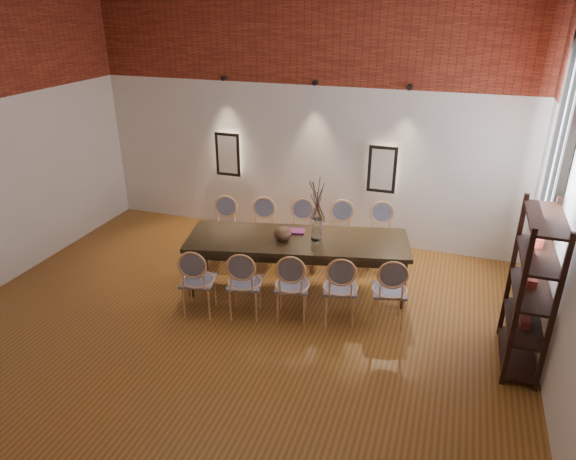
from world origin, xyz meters
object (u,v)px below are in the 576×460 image
(chair_near_c, at_px, (292,285))
(chair_far_d, at_px, (341,236))
(dining_table, at_px, (297,263))
(shelving_rack, at_px, (531,290))
(book, at_px, (295,231))
(chair_near_e, at_px, (389,290))
(vase, at_px, (317,229))
(chair_near_d, at_px, (340,288))
(chair_far_e, at_px, (381,237))
(chair_far_a, at_px, (224,231))
(chair_far_b, at_px, (262,232))
(chair_near_a, at_px, (198,280))
(chair_near_b, at_px, (245,283))
(chair_far_c, at_px, (301,234))
(bowl, at_px, (282,233))

(chair_near_c, relative_size, chair_far_d, 1.00)
(dining_table, relative_size, shelving_rack, 1.65)
(book, bearing_deg, chair_near_e, -24.97)
(chair_near_c, height_order, vase, vase)
(chair_near_c, relative_size, vase, 3.13)
(chair_near_d, height_order, chair_far_e, same)
(dining_table, xyz_separation_m, shelving_rack, (2.81, -0.73, 0.53))
(chair_far_a, distance_m, chair_far_b, 0.59)
(chair_far_d, bearing_deg, chair_near_a, 40.36)
(chair_near_d, xyz_separation_m, chair_near_e, (0.58, 0.13, 0.00))
(dining_table, height_order, chair_near_a, chair_near_a)
(chair_far_e, bearing_deg, book, 24.12)
(chair_near_b, bearing_deg, chair_near_e, 0.00)
(chair_near_e, distance_m, chair_far_c, 1.93)
(chair_far_c, bearing_deg, chair_far_a, 0.00)
(chair_far_b, height_order, shelving_rack, shelving_rack)
(chair_near_e, height_order, chair_far_c, same)
(dining_table, relative_size, chair_near_d, 3.16)
(chair_far_a, xyz_separation_m, bowl, (1.14, -0.57, 0.37))
(chair_near_e, relative_size, chair_far_a, 1.00)
(dining_table, relative_size, vase, 9.90)
(book, bearing_deg, chair_near_a, -127.07)
(chair_far_a, bearing_deg, shelving_rack, 150.95)
(chair_near_e, xyz_separation_m, chair_far_b, (-2.07, 1.08, 0.00))
(book, bearing_deg, chair_far_e, 36.87)
(bowl, bearing_deg, shelving_rack, -12.09)
(chair_near_c, height_order, bowl, chair_near_c)
(chair_near_b, xyz_separation_m, chair_far_c, (0.25, 1.61, 0.00))
(chair_far_c, bearing_deg, chair_near_e, 128.11)
(chair_near_c, distance_m, chair_near_d, 0.59)
(chair_far_d, xyz_separation_m, vase, (-0.16, -0.81, 0.43))
(chair_far_b, distance_m, vase, 1.22)
(chair_near_a, bearing_deg, vase, 27.68)
(bowl, bearing_deg, chair_near_e, -14.30)
(vase, xyz_separation_m, bowl, (-0.43, -0.15, -0.06))
(chair_near_a, height_order, chair_far_e, same)
(chair_near_a, relative_size, book, 3.62)
(chair_near_a, relative_size, chair_far_a, 1.00)
(dining_table, height_order, chair_far_d, chair_far_d)
(dining_table, xyz_separation_m, chair_near_d, (0.75, -0.61, 0.09))
(chair_near_e, bearing_deg, chair_near_c, 180.00)
(chair_near_c, bearing_deg, chair_far_e, 51.89)
(chair_far_c, bearing_deg, vase, 108.66)
(vase, relative_size, bowl, 1.25)
(chair_near_b, height_order, chair_far_b, same)
(chair_far_a, bearing_deg, book, 153.95)
(chair_far_c, distance_m, chair_far_e, 1.19)
(book, bearing_deg, chair_far_b, 147.05)
(chair_far_b, relative_size, chair_far_c, 1.00)
(chair_near_c, height_order, chair_far_c, same)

